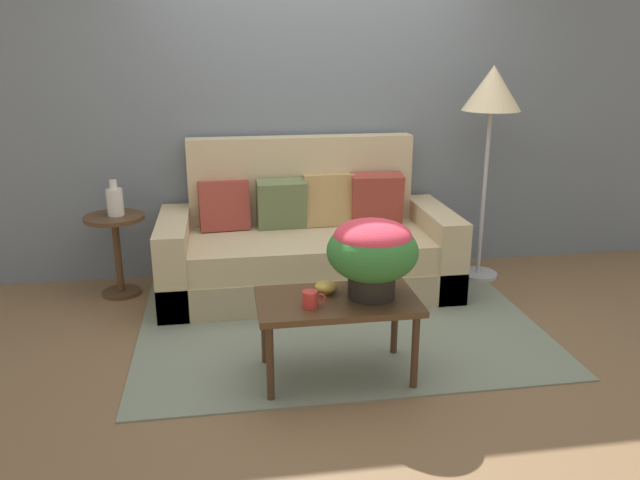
{
  "coord_description": "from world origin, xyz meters",
  "views": [
    {
      "loc": [
        -0.71,
        -3.66,
        1.77
      ],
      "look_at": [
        -0.13,
        0.02,
        0.6
      ],
      "focal_mm": 35.03,
      "sensor_mm": 36.0,
      "label": 1
    }
  ],
  "objects_px": {
    "coffee_table": "(337,308)",
    "potted_plant": "(372,250)",
    "snack_bowl": "(326,287)",
    "table_vase": "(115,201)",
    "floor_lamp": "(492,99)",
    "couch": "(307,246)",
    "side_table": "(116,241)",
    "coffee_mug": "(311,299)"
  },
  "relations": [
    {
      "from": "coffee_mug",
      "to": "table_vase",
      "type": "height_order",
      "value": "table_vase"
    },
    {
      "from": "couch",
      "to": "table_vase",
      "type": "bearing_deg",
      "value": 176.11
    },
    {
      "from": "coffee_mug",
      "to": "snack_bowl",
      "type": "height_order",
      "value": "coffee_mug"
    },
    {
      "from": "coffee_mug",
      "to": "table_vase",
      "type": "xyz_separation_m",
      "value": [
        -1.19,
        1.52,
        0.2
      ]
    },
    {
      "from": "side_table",
      "to": "snack_bowl",
      "type": "bearing_deg",
      "value": -45.4
    },
    {
      "from": "potted_plant",
      "to": "side_table",
      "type": "bearing_deg",
      "value": 137.48
    },
    {
      "from": "couch",
      "to": "coffee_table",
      "type": "xyz_separation_m",
      "value": [
        -0.02,
        -1.33,
        0.07
      ]
    },
    {
      "from": "floor_lamp",
      "to": "coffee_table",
      "type": "bearing_deg",
      "value": -135.66
    },
    {
      "from": "couch",
      "to": "coffee_table",
      "type": "bearing_deg",
      "value": -90.89
    },
    {
      "from": "floor_lamp",
      "to": "potted_plant",
      "type": "height_order",
      "value": "floor_lamp"
    },
    {
      "from": "snack_bowl",
      "to": "coffee_mug",
      "type": "bearing_deg",
      "value": -121.24
    },
    {
      "from": "potted_plant",
      "to": "table_vase",
      "type": "relative_size",
      "value": 1.9
    },
    {
      "from": "coffee_table",
      "to": "floor_lamp",
      "type": "relative_size",
      "value": 0.53
    },
    {
      "from": "couch",
      "to": "coffee_mug",
      "type": "xyz_separation_m",
      "value": [
        -0.18,
        -1.43,
        0.17
      ]
    },
    {
      "from": "potted_plant",
      "to": "table_vase",
      "type": "distance_m",
      "value": 2.09
    },
    {
      "from": "coffee_table",
      "to": "table_vase",
      "type": "xyz_separation_m",
      "value": [
        -1.34,
        1.43,
        0.3
      ]
    },
    {
      "from": "coffee_mug",
      "to": "couch",
      "type": "bearing_deg",
      "value": 82.89
    },
    {
      "from": "coffee_table",
      "to": "table_vase",
      "type": "height_order",
      "value": "table_vase"
    },
    {
      "from": "floor_lamp",
      "to": "potted_plant",
      "type": "distance_m",
      "value": 1.94
    },
    {
      "from": "coffee_table",
      "to": "snack_bowl",
      "type": "height_order",
      "value": "snack_bowl"
    },
    {
      "from": "side_table",
      "to": "table_vase",
      "type": "distance_m",
      "value": 0.29
    },
    {
      "from": "coffee_table",
      "to": "potted_plant",
      "type": "distance_m",
      "value": 0.37
    },
    {
      "from": "coffee_table",
      "to": "potted_plant",
      "type": "bearing_deg",
      "value": 0.63
    },
    {
      "from": "snack_bowl",
      "to": "coffee_table",
      "type": "bearing_deg",
      "value": -62.81
    },
    {
      "from": "coffee_table",
      "to": "snack_bowl",
      "type": "distance_m",
      "value": 0.13
    },
    {
      "from": "couch",
      "to": "floor_lamp",
      "type": "relative_size",
      "value": 1.31
    },
    {
      "from": "table_vase",
      "to": "potted_plant",
      "type": "bearing_deg",
      "value": -42.91
    },
    {
      "from": "coffee_mug",
      "to": "coffee_table",
      "type": "bearing_deg",
      "value": 31.44
    },
    {
      "from": "floor_lamp",
      "to": "coffee_mug",
      "type": "distance_m",
      "value": 2.31
    },
    {
      "from": "coffee_table",
      "to": "potted_plant",
      "type": "height_order",
      "value": "potted_plant"
    },
    {
      "from": "coffee_mug",
      "to": "table_vase",
      "type": "relative_size",
      "value": 0.48
    },
    {
      "from": "side_table",
      "to": "coffee_mug",
      "type": "relative_size",
      "value": 4.85
    },
    {
      "from": "potted_plant",
      "to": "coffee_mug",
      "type": "height_order",
      "value": "potted_plant"
    },
    {
      "from": "side_table",
      "to": "potted_plant",
      "type": "bearing_deg",
      "value": -42.52
    },
    {
      "from": "coffee_table",
      "to": "floor_lamp",
      "type": "height_order",
      "value": "floor_lamp"
    },
    {
      "from": "side_table",
      "to": "snack_bowl",
      "type": "relative_size",
      "value": 4.74
    },
    {
      "from": "coffee_mug",
      "to": "floor_lamp",
      "type": "bearing_deg",
      "value": 43.23
    },
    {
      "from": "couch",
      "to": "side_table",
      "type": "bearing_deg",
      "value": 176.32
    },
    {
      "from": "coffee_mug",
      "to": "table_vase",
      "type": "bearing_deg",
      "value": 127.92
    },
    {
      "from": "coffee_table",
      "to": "coffee_mug",
      "type": "bearing_deg",
      "value": -148.56
    },
    {
      "from": "floor_lamp",
      "to": "snack_bowl",
      "type": "bearing_deg",
      "value": -138.49
    },
    {
      "from": "coffee_mug",
      "to": "snack_bowl",
      "type": "xyz_separation_m",
      "value": [
        0.11,
        0.18,
        -0.01
      ]
    }
  ]
}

